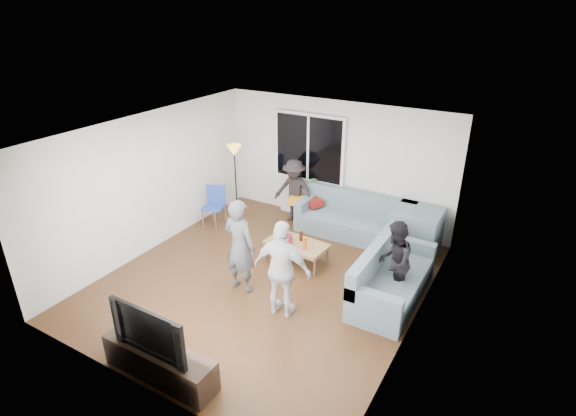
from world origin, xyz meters
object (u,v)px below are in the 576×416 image
Objects in this scene: player_left at (240,246)px; television at (155,327)px; sofa_right_section at (394,274)px; spectator_right at (394,262)px; sofa_back_section at (354,217)px; side_chair at (214,207)px; coffee_table at (297,253)px; spectator_back at (294,191)px; tv_console at (160,362)px; player_right at (282,270)px; floor_lamp at (236,180)px.

player_left is 1.40× the size of television.
sofa_right_section is 0.26m from spectator_right.
sofa_back_section is 2.91m from side_chair.
sofa_right_section is 1.24× the size of player_left.
side_chair reaches higher than sofa_right_section.
sofa_right_section is 1.87m from coffee_table.
sofa_back_section is at bearing 82.53° from television.
player_left reaches higher than spectator_right.
spectator_right is at bearing -36.33° from spectator_back.
tv_console is 1.40× the size of television.
player_right is at bearing 70.17° from tv_console.
television is at bearing -92.42° from coffee_table.
spectator_back reaches higher than spectator_right.
floor_lamp is 0.97× the size of tv_console.
spectator_right is 1.18× the size of television.
floor_lamp is at bearing 114.79° from tv_console.
floor_lamp is 4.31m from spectator_right.
player_right is (2.76, -2.62, -0.00)m from floor_lamp.
player_right is at bearing 70.17° from television.
coffee_table is 0.69× the size of tv_console.
floor_lamp is 0.97× the size of player_left.
floor_lamp is at bearing 71.32° from sofa_right_section.
floor_lamp reaches higher than spectator_back.
sofa_right_section is 3.72m from television.
side_chair is 3.32m from player_right.
sofa_right_section is 1.48× the size of spectator_right.
player_right is 3.26m from spectator_back.
player_left is at bearing 96.71° from television.
player_left is at bearing -18.75° from player_right.
floor_lamp is 1.36× the size of television.
sofa_right_section is 4.31m from floor_lamp.
coffee_table is 1.83m from spectator_back.
floor_lamp reaches higher than tv_console.
player_left is (-0.87, -2.66, 0.38)m from sofa_back_section.
television is at bearing 64.85° from player_right.
sofa_back_section is 4.82m from tv_console.
television reaches higher than side_chair.
sofa_right_section is 1.28× the size of floor_lamp.
coffee_table is 1.28× the size of side_chair.
coffee_table is 1.38m from player_left.
player_right reaches higher than tv_console.
player_right is at bearing -51.76° from side_chair.
player_right is 1.13× the size of spectator_back.
spectator_back is at bearing 99.13° from television.
floor_lamp is 3.81m from player_right.
television is at bearing 147.58° from sofa_right_section.
television is at bearing -97.47° from sofa_back_section.
tv_console is at bearing 147.58° from sofa_right_section.
spectator_right reaches higher than coffee_table.
coffee_table is 0.71× the size of floor_lamp.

